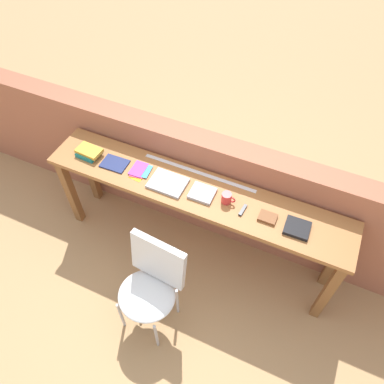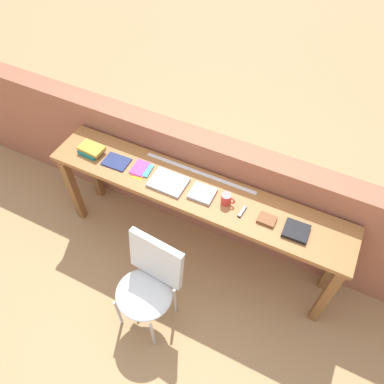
{
  "view_description": "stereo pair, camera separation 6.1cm",
  "coord_description": "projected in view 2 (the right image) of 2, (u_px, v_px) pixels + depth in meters",
  "views": [
    {
      "loc": [
        0.75,
        -1.39,
        3.11
      ],
      "look_at": [
        0.0,
        0.25,
        0.9
      ],
      "focal_mm": 35.0,
      "sensor_mm": 36.0,
      "label": 1
    },
    {
      "loc": [
        0.8,
        -1.37,
        3.11
      ],
      "look_at": [
        0.0,
        0.25,
        0.9
      ],
      "focal_mm": 35.0,
      "sensor_mm": 36.0,
      "label": 2
    }
  ],
  "objects": [
    {
      "name": "pamphlet_pile_colourful",
      "position": [
        141.0,
        169.0,
        3.02
      ],
      "size": [
        0.17,
        0.2,
        0.01
      ],
      "color": "yellow",
      "rests_on": "sideboard"
    },
    {
      "name": "multitool_folded",
      "position": [
        242.0,
        211.0,
        2.76
      ],
      "size": [
        0.03,
        0.11,
        0.02
      ],
      "primitive_type": "cube",
      "rotation": [
        0.0,
        0.0,
        -0.1
      ],
      "color": "black",
      "rests_on": "sideboard"
    },
    {
      "name": "sideboard",
      "position": [
        195.0,
        200.0,
        3.01
      ],
      "size": [
        2.5,
        0.44,
        0.88
      ],
      "color": "#996033",
      "rests_on": "ground"
    },
    {
      "name": "magazine_cycling",
      "position": [
        116.0,
        162.0,
        3.08
      ],
      "size": [
        0.22,
        0.16,
        0.01
      ],
      "primitive_type": "cube",
      "rotation": [
        0.0,
        0.0,
        0.03
      ],
      "color": "navy",
      "rests_on": "sideboard"
    },
    {
      "name": "book_stack_leftmost",
      "position": [
        92.0,
        149.0,
        3.13
      ],
      "size": [
        0.22,
        0.17,
        0.06
      ],
      "color": "#19757A",
      "rests_on": "sideboard"
    },
    {
      "name": "book_open_centre",
      "position": [
        168.0,
        182.0,
        2.93
      ],
      "size": [
        0.29,
        0.22,
        0.02
      ],
      "primitive_type": "cube",
      "rotation": [
        0.0,
        0.0,
        -0.01
      ],
      "color": "#9E9EA3",
      "rests_on": "sideboard"
    },
    {
      "name": "brick_wall_back",
      "position": [
        211.0,
        186.0,
        3.35
      ],
      "size": [
        6.0,
        0.2,
        1.1
      ],
      "primitive_type": "cube",
      "color": "#9E5B42",
      "rests_on": "ground"
    },
    {
      "name": "ruler_metal_back_edge",
      "position": [
        200.0,
        173.0,
        3.01
      ],
      "size": [
        0.97,
        0.03,
        0.0
      ],
      "primitive_type": "cube",
      "color": "silver",
      "rests_on": "sideboard"
    },
    {
      "name": "book_grey_hardcover",
      "position": [
        202.0,
        193.0,
        2.86
      ],
      "size": [
        0.19,
        0.17,
        0.03
      ],
      "primitive_type": "cube",
      "rotation": [
        0.0,
        0.0,
        0.02
      ],
      "color": "#9E9EA3",
      "rests_on": "sideboard"
    },
    {
      "name": "mug",
      "position": [
        227.0,
        199.0,
        2.78
      ],
      "size": [
        0.11,
        0.08,
        0.09
      ],
      "color": "red",
      "rests_on": "sideboard"
    },
    {
      "name": "chair_white_moulded",
      "position": [
        148.0,
        282.0,
        2.79
      ],
      "size": [
        0.48,
        0.49,
        0.89
      ],
      "color": "silver",
      "rests_on": "ground"
    },
    {
      "name": "book_repair_rightmost",
      "position": [
        296.0,
        231.0,
        2.64
      ],
      "size": [
        0.18,
        0.17,
        0.03
      ],
      "primitive_type": "cube",
      "rotation": [
        0.0,
        0.0,
        0.03
      ],
      "color": "black",
      "rests_on": "sideboard"
    },
    {
      "name": "leather_journal_brown",
      "position": [
        267.0,
        220.0,
        2.7
      ],
      "size": [
        0.13,
        0.1,
        0.02
      ],
      "primitive_type": "cube",
      "rotation": [
        0.0,
        0.0,
        -0.0
      ],
      "color": "brown",
      "rests_on": "sideboard"
    },
    {
      "name": "ground_plane",
      "position": [
        180.0,
        273.0,
        3.41
      ],
      "size": [
        40.0,
        40.0,
        0.0
      ],
      "primitive_type": "plane",
      "color": "tan"
    }
  ]
}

